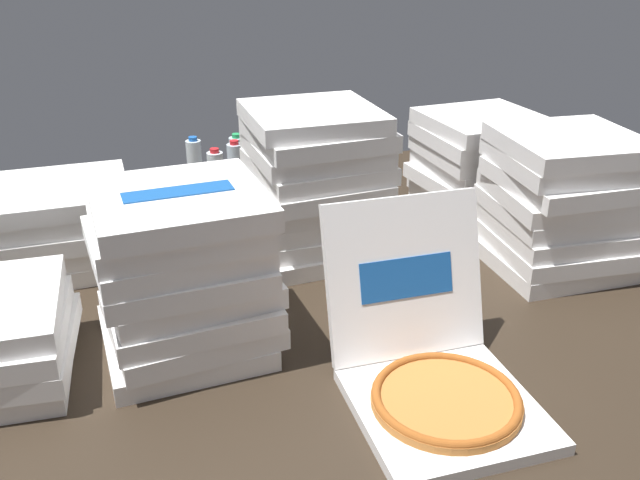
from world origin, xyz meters
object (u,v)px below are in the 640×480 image
at_px(pizza_stack_right_mid, 480,164).
at_px(pizza_stack_left_near, 63,225).
at_px(open_pizza_box, 433,364).
at_px(water_bottle_0, 238,165).
at_px(pizza_stack_right_far, 183,272).
at_px(water_bottle_2, 236,173).
at_px(pizza_stack_center_near, 562,202).
at_px(water_bottle_1, 195,169).
at_px(water_bottle_3, 216,182).
at_px(pizza_stack_left_far, 315,182).

relative_size(pizza_stack_right_mid, pizza_stack_left_near, 1.06).
bearing_deg(pizza_stack_left_near, open_pizza_box, -49.37).
distance_m(pizza_stack_right_mid, water_bottle_0, 0.89).
relative_size(pizza_stack_right_far, water_bottle_2, 1.86).
bearing_deg(water_bottle_2, pizza_stack_center_near, -43.62).
bearing_deg(pizza_stack_center_near, pizza_stack_right_mid, 92.94).
xyz_separation_m(water_bottle_1, water_bottle_3, (0.05, -0.17, 0.00)).
bearing_deg(water_bottle_0, water_bottle_3, -123.79).
xyz_separation_m(pizza_stack_center_near, water_bottle_0, (-0.81, 0.87, -0.09)).
bearing_deg(water_bottle_3, water_bottle_2, 42.71).
relative_size(open_pizza_box, pizza_stack_center_near, 1.18).
xyz_separation_m(water_bottle_1, water_bottle_2, (0.14, -0.09, 0.00)).
bearing_deg(water_bottle_2, pizza_stack_right_far, -107.62).
height_order(pizza_stack_left_near, water_bottle_2, pizza_stack_left_near).
height_order(pizza_stack_right_far, water_bottle_0, pizza_stack_right_far).
bearing_deg(open_pizza_box, pizza_stack_right_mid, 56.52).
height_order(pizza_stack_right_mid, pizza_stack_left_near, pizza_stack_right_mid).
height_order(open_pizza_box, water_bottle_1, open_pizza_box).
distance_m(pizza_stack_left_near, water_bottle_3, 0.58).
bearing_deg(pizza_stack_left_far, water_bottle_2, 108.28).
bearing_deg(pizza_stack_center_near, water_bottle_3, 142.00).
xyz_separation_m(pizza_stack_right_mid, water_bottle_0, (-0.78, 0.43, -0.07)).
height_order(pizza_stack_right_far, water_bottle_2, pizza_stack_right_far).
distance_m(water_bottle_1, water_bottle_3, 0.17).
relative_size(pizza_stack_right_far, pizza_stack_left_far, 0.96).
height_order(pizza_stack_right_mid, pizza_stack_right_far, pizza_stack_right_far).
relative_size(water_bottle_2, water_bottle_3, 1.00).
bearing_deg(water_bottle_1, open_pizza_box, -76.26).
distance_m(pizza_stack_right_far, pizza_stack_left_far, 0.63).
height_order(pizza_stack_left_near, pizza_stack_right_far, pizza_stack_right_far).
distance_m(pizza_stack_left_far, water_bottle_3, 0.49).
bearing_deg(water_bottle_3, pizza_stack_center_near, -38.00).
bearing_deg(pizza_stack_center_near, water_bottle_1, 137.73).
bearing_deg(pizza_stack_right_far, water_bottle_0, 72.55).
xyz_separation_m(open_pizza_box, water_bottle_2, (-0.20, 1.27, 0.03)).
bearing_deg(open_pizza_box, water_bottle_3, 103.14).
relative_size(pizza_stack_right_mid, pizza_stack_left_far, 0.94).
relative_size(water_bottle_0, water_bottle_1, 1.00).
distance_m(water_bottle_0, water_bottle_1, 0.16).
xyz_separation_m(pizza_stack_center_near, water_bottle_3, (-0.91, 0.71, -0.09)).
distance_m(pizza_stack_left_far, pizza_stack_center_near, 0.73).
bearing_deg(pizza_stack_left_far, pizza_stack_center_near, -24.41).
height_order(open_pizza_box, water_bottle_3, open_pizza_box).
distance_m(pizza_stack_left_near, pizza_stack_center_near, 1.48).
bearing_deg(pizza_stack_right_far, pizza_stack_center_near, 6.59).
distance_m(pizza_stack_right_far, water_bottle_0, 1.05).
xyz_separation_m(water_bottle_2, water_bottle_3, (-0.08, -0.08, 0.00)).
xyz_separation_m(open_pizza_box, pizza_stack_left_far, (-0.03, 0.78, 0.15)).
bearing_deg(pizza_stack_left_near, water_bottle_3, 28.85).
height_order(open_pizza_box, water_bottle_0, open_pizza_box).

